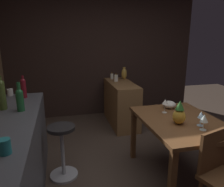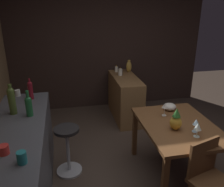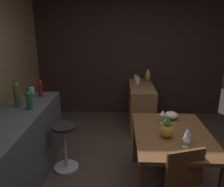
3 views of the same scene
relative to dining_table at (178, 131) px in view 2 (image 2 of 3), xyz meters
name	(u,v)px [view 2 (image 2 of 3)]	position (x,y,z in m)	size (l,w,h in m)	color
ground_plane	(152,181)	(-0.07, 0.32, -0.65)	(9.00, 9.00, 0.00)	#47382D
wall_side_right	(97,45)	(2.48, 0.62, 0.65)	(0.10, 4.40, 2.60)	#33231E
dining_table	(178,131)	(0.00, 0.00, 0.00)	(1.16, 0.86, 0.74)	brown
kitchen_counter	(21,165)	(-0.02, 1.86, -0.20)	(2.10, 0.60, 0.90)	#4C4C51
sideboard_cabinet	(125,98)	(1.76, 0.20, -0.24)	(1.10, 0.44, 0.82)	olive
chair_near_window	(210,179)	(-0.68, -0.03, -0.16)	(0.50, 0.50, 0.86)	brown
bar_stool	(68,149)	(0.33, 1.34, -0.30)	(0.34, 0.34, 0.66)	#262323
wine_glass_left	(165,106)	(0.26, 0.07, 0.23)	(0.08, 0.08, 0.17)	silver
wine_glass_right	(198,127)	(-0.30, -0.06, 0.22)	(0.08, 0.08, 0.17)	silver
wine_glass_center	(196,123)	(-0.20, -0.10, 0.21)	(0.07, 0.07, 0.16)	silver
pineapple_centerpiece	(176,121)	(-0.10, 0.09, 0.21)	(0.14, 0.14, 0.26)	gold
fruit_bowl	(170,107)	(0.41, -0.07, 0.14)	(0.17, 0.17, 0.09)	beige
wine_bottle_olive	(12,99)	(0.37, 1.93, 0.43)	(0.08, 0.08, 0.36)	#475623
wine_bottle_green	(29,105)	(0.27, 1.74, 0.39)	(0.08, 0.08, 0.31)	#1E592D
wine_bottle_ruby	(30,89)	(0.80, 1.77, 0.39)	(0.06, 0.06, 0.29)	maroon
cup_red	(4,150)	(-0.46, 1.88, 0.30)	(0.13, 0.09, 0.08)	red
cup_teal	(22,157)	(-0.62, 1.71, 0.31)	(0.11, 0.08, 0.11)	teal
cup_white	(18,93)	(0.96, 1.97, 0.30)	(0.11, 0.07, 0.09)	white
pillar_candle_tall	(116,69)	(2.14, 0.29, 0.23)	(0.06, 0.06, 0.13)	white
pillar_candle_short	(120,72)	(1.90, 0.27, 0.24)	(0.08, 0.08, 0.15)	white
vase_brass	(129,67)	(2.07, 0.06, 0.29)	(0.11, 0.11, 0.24)	#B78C38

